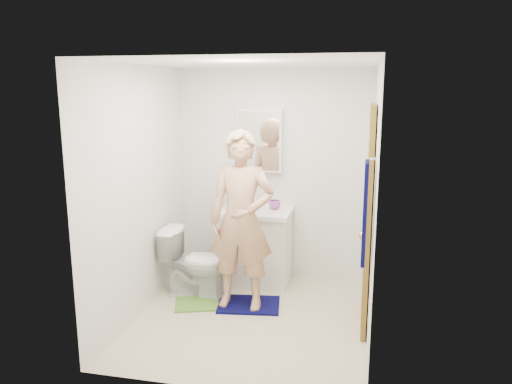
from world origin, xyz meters
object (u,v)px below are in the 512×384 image
at_px(vanity_cabinet, 256,248).
at_px(toilet, 196,262).
at_px(medicine_cabinet, 260,140).
at_px(soap_dispenser, 232,201).
at_px(man, 241,220).
at_px(towel, 365,213).
at_px(toothbrush_cup, 275,205).

distance_m(vanity_cabinet, toilet, 0.74).
height_order(vanity_cabinet, medicine_cabinet, medicine_cabinet).
distance_m(vanity_cabinet, soap_dispenser, 0.60).
xyz_separation_m(toilet, man, (0.54, -0.20, 0.55)).
bearing_deg(toilet, towel, -118.36).
bearing_deg(vanity_cabinet, medicine_cabinet, 90.00).
relative_size(medicine_cabinet, toilet, 0.96).
bearing_deg(toilet, vanity_cabinet, -45.32).
bearing_deg(soap_dispenser, man, -67.39).
xyz_separation_m(vanity_cabinet, soap_dispenser, (-0.28, -0.02, 0.54)).
bearing_deg(medicine_cabinet, man, -89.51).
distance_m(medicine_cabinet, toilet, 1.53).
height_order(vanity_cabinet, man, man).
bearing_deg(toilet, toothbrush_cup, -50.89).
height_order(medicine_cabinet, man, medicine_cabinet).
height_order(vanity_cabinet, toothbrush_cup, toothbrush_cup).
distance_m(towel, toothbrush_cup, 1.87).
bearing_deg(soap_dispenser, toilet, -118.29).
bearing_deg(toilet, man, -108.49).
bearing_deg(toilet, medicine_cabinet, -34.93).
distance_m(medicine_cabinet, man, 1.15).
bearing_deg(toilet, soap_dispenser, -26.97).
bearing_deg(man, medicine_cabinet, 90.83).
bearing_deg(vanity_cabinet, toilet, -136.64).
xyz_separation_m(medicine_cabinet, towel, (1.18, -1.71, -0.35)).
distance_m(soap_dispenser, toothbrush_cup, 0.48).
height_order(toilet, man, man).
height_order(towel, toilet, towel).
xyz_separation_m(vanity_cabinet, toilet, (-0.54, -0.51, -0.03)).
bearing_deg(soap_dispenser, toothbrush_cup, 10.30).
height_order(towel, man, man).
xyz_separation_m(toilet, soap_dispenser, (0.26, 0.48, 0.57)).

